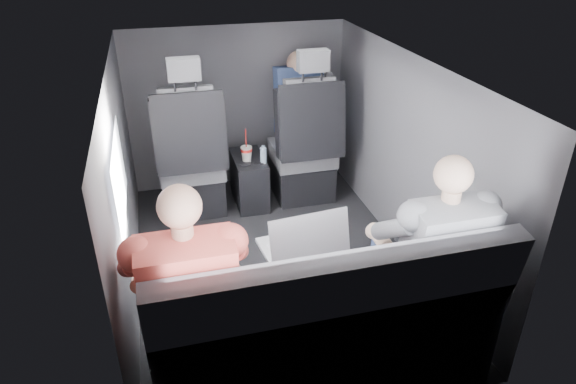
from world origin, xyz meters
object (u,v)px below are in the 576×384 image
object	(u,v)px
center_console	(249,180)
laptop_white	(181,273)
laptop_silver	(304,244)
laptop_black	(421,234)
water_bottle	(263,155)
front_seat_left	(192,166)
passenger_rear_left	(189,293)
passenger_front_right	(298,103)
rear_bench	(326,336)
front_seat_right	(304,154)
soda_cup	(246,153)
passenger_rear_right	(427,255)

from	to	relation	value
center_console	laptop_white	xyz separation A→B (m)	(-0.64, -1.70, 0.43)
laptop_silver	laptop_black	size ratio (longest dim) A/B	1.23
water_bottle	laptop_black	distance (m)	1.64
front_seat_left	laptop_silver	world-z (taller)	front_seat_left
water_bottle	laptop_white	distance (m)	1.74
passenger_rear_left	center_console	bearing A→B (deg)	71.63
laptop_white	passenger_front_right	xyz separation A→B (m)	(1.11, 1.92, 0.11)
water_bottle	passenger_front_right	size ratio (longest dim) A/B	0.19
laptop_silver	passenger_rear_left	world-z (taller)	passenger_rear_left
rear_bench	laptop_silver	bearing A→B (deg)	94.80
water_bottle	front_seat_right	bearing A→B (deg)	13.97
laptop_white	laptop_black	world-z (taller)	laptop_black
soda_cup	laptop_white	size ratio (longest dim) A/B	0.80
water_bottle	center_console	bearing A→B (deg)	126.58
front_seat_left	water_bottle	xyz separation A→B (m)	(0.55, -0.09, 0.06)
center_console	passenger_front_right	world-z (taller)	passenger_front_right
passenger_rear_left	passenger_front_right	bearing A→B (deg)	62.35
soda_cup	passenger_front_right	xyz separation A→B (m)	(0.49, 0.29, 0.27)
rear_bench	passenger_front_right	bearing A→B (deg)	77.77
front_seat_left	center_console	xyz separation A→B (m)	(0.45, 0.04, -0.20)
soda_cup	passenger_rear_left	bearing A→B (deg)	-108.29
center_console	laptop_black	xyz separation A→B (m)	(0.59, -1.68, 0.43)
front_seat_right	laptop_silver	xyz separation A→B (m)	(-0.48, -1.59, 0.24)
passenger_front_right	front_seat_left	bearing A→B (deg)	-164.31
soda_cup	passenger_front_right	distance (m)	0.63
rear_bench	center_console	bearing A→B (deg)	90.00
laptop_white	passenger_rear_left	size ratio (longest dim) A/B	0.28
laptop_white	laptop_silver	distance (m)	0.62
front_seat_left	passenger_rear_right	world-z (taller)	front_seat_left
passenger_rear_right	passenger_front_right	xyz separation A→B (m)	(-0.07, 2.06, 0.13)
passenger_rear_right	passenger_front_right	distance (m)	2.07
water_bottle	passenger_front_right	xyz separation A→B (m)	(0.37, 0.35, 0.28)
laptop_white	passenger_front_right	bearing A→B (deg)	60.02
rear_bench	passenger_rear_left	size ratio (longest dim) A/B	1.33
center_console	passenger_rear_right	size ratio (longest dim) A/B	0.40
passenger_rear_right	passenger_front_right	bearing A→B (deg)	92.05
water_bottle	laptop_silver	size ratio (longest dim) A/B	0.33
passenger_rear_right	laptop_black	bearing A→B (deg)	72.35
rear_bench	water_bottle	xyz separation A→B (m)	(0.10, 1.81, 0.16)
laptop_black	passenger_rear_left	distance (m)	1.22
laptop_silver	passenger_rear_left	distance (m)	0.62
laptop_silver	passenger_rear_left	xyz separation A→B (m)	(-0.59, -0.21, -0.02)
laptop_white	laptop_black	bearing A→B (deg)	0.71
laptop_white	passenger_rear_left	bearing A→B (deg)	-80.49
front_seat_left	front_seat_right	distance (m)	0.90
laptop_white	passenger_rear_left	world-z (taller)	passenger_rear_left
center_console	front_seat_left	bearing A→B (deg)	-174.93
center_console	laptop_white	distance (m)	1.86
water_bottle	laptop_silver	xyz separation A→B (m)	(-0.12, -1.51, 0.18)
soda_cup	laptop_silver	xyz separation A→B (m)	(-0.00, -1.56, 0.17)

